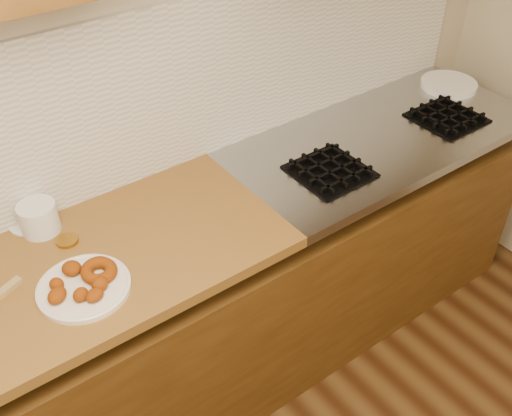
# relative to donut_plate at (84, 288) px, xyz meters

# --- Properties ---
(wall_back) EXTENTS (4.00, 0.02, 2.70)m
(wall_back) POSITION_rel_donut_plate_xyz_m (0.16, 0.41, 0.44)
(wall_back) COLOR #BFB08E
(wall_back) RESTS_ON ground
(base_cabinet) EXTENTS (3.60, 0.60, 0.77)m
(base_cabinet) POSITION_rel_donut_plate_xyz_m (0.16, 0.10, -0.52)
(base_cabinet) COLOR #573513
(base_cabinet) RESTS_ON floor
(stovetop) EXTENTS (1.30, 0.62, 0.04)m
(stovetop) POSITION_rel_donut_plate_xyz_m (1.31, 0.10, -0.03)
(stovetop) COLOR #9EA0A5
(stovetop) RESTS_ON base_cabinet
(backsplash) EXTENTS (3.60, 0.02, 0.60)m
(backsplash) POSITION_rel_donut_plate_xyz_m (0.16, 0.40, 0.29)
(backsplash) COLOR silver
(backsplash) RESTS_ON wall_back
(burner_grates) EXTENTS (0.91, 0.26, 0.03)m
(burner_grates) POSITION_rel_donut_plate_xyz_m (1.29, 0.02, 0.00)
(burner_grates) COLOR black
(burner_grates) RESTS_ON stovetop
(donut_plate) EXTENTS (0.27, 0.27, 0.02)m
(donut_plate) POSITION_rel_donut_plate_xyz_m (0.00, 0.00, 0.00)
(donut_plate) COLOR white
(donut_plate) RESTS_ON butcher_block
(ring_donut) EXTENTS (0.15, 0.15, 0.05)m
(ring_donut) POSITION_rel_donut_plate_xyz_m (0.06, 0.01, 0.03)
(ring_donut) COLOR #7E2F09
(ring_donut) RESTS_ON donut_plate
(fried_dough_chunks) EXTENTS (0.19, 0.20, 0.04)m
(fried_dough_chunks) POSITION_rel_donut_plate_xyz_m (-0.02, -0.01, 0.03)
(fried_dough_chunks) COLOR #7E2F09
(fried_dough_chunks) RESTS_ON donut_plate
(plastic_tub) EXTENTS (0.16, 0.16, 0.10)m
(plastic_tub) POSITION_rel_donut_plate_xyz_m (-0.00, 0.33, 0.04)
(plastic_tub) COLOR white
(plastic_tub) RESTS_ON butcher_block
(tub_lid) EXTENTS (0.13, 0.13, 0.01)m
(tub_lid) POSITION_rel_donut_plate_xyz_m (-0.03, 0.38, -0.00)
(tub_lid) COLOR white
(tub_lid) RESTS_ON butcher_block
(brass_jar_lid) EXTENTS (0.09, 0.09, 0.01)m
(brass_jar_lid) POSITION_rel_donut_plate_xyz_m (0.04, 0.22, -0.00)
(brass_jar_lid) COLOR #9C6A1E
(brass_jar_lid) RESTS_ON butcher_block
(plate_stack) EXTENTS (0.25, 0.25, 0.02)m
(plate_stack) POSITION_rel_donut_plate_xyz_m (1.84, 0.20, 0.00)
(plate_stack) COLOR white
(plate_stack) RESTS_ON stovetop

